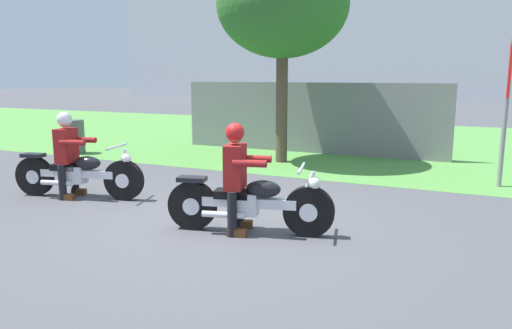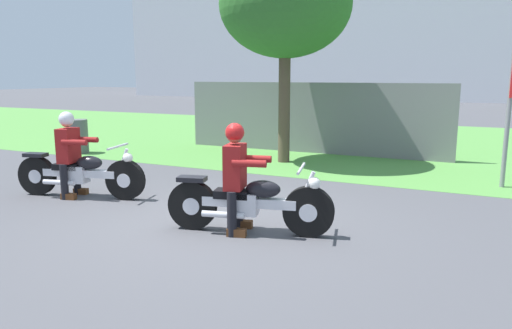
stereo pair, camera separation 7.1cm
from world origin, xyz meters
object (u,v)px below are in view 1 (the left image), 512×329
object	(u,v)px
sign_banner	(508,90)
rider_follow	(67,148)
rider_lead	(237,169)
tree_roadside	(283,5)
trash_can	(75,137)
motorcycle_follow	(79,174)
motorcycle_lead	(250,203)

from	to	relation	value
sign_banner	rider_follow	bearing A→B (deg)	-148.97
sign_banner	rider_lead	bearing A→B (deg)	-125.83
tree_roadside	trash_can	bearing A→B (deg)	-168.09
trash_can	sign_banner	size ratio (longest dim) A/B	0.33
motorcycle_follow	trash_can	world-z (taller)	motorcycle_follow
motorcycle_lead	tree_roadside	size ratio (longest dim) A/B	0.45
motorcycle_lead	tree_roadside	distance (m)	6.05
rider_lead	tree_roadside	size ratio (longest dim) A/B	0.30
rider_lead	trash_can	distance (m)	7.73
rider_lead	motorcycle_follow	world-z (taller)	rider_lead
motorcycle_lead	rider_lead	world-z (taller)	rider_lead
rider_lead	rider_follow	xyz separation A→B (m)	(-3.31, 0.44, 0.00)
rider_lead	sign_banner	size ratio (longest dim) A/B	0.54
motorcycle_follow	tree_roadside	distance (m)	5.74
motorcycle_lead	rider_lead	xyz separation A→B (m)	(-0.16, -0.04, 0.43)
motorcycle_lead	motorcycle_follow	world-z (taller)	motorcycle_follow
motorcycle_lead	trash_can	distance (m)	7.84
rider_lead	rider_follow	world-z (taller)	rider_follow
rider_follow	trash_can	world-z (taller)	rider_follow
motorcycle_follow	rider_follow	size ratio (longest dim) A/B	1.57
motorcycle_follow	trash_can	size ratio (longest dim) A/B	2.54
motorcycle_lead	motorcycle_follow	bearing A→B (deg)	158.52
trash_can	rider_follow	bearing A→B (deg)	-45.64
rider_lead	rider_follow	size ratio (longest dim) A/B	1.00
motorcycle_lead	sign_banner	world-z (taller)	sign_banner
tree_roadside	motorcycle_lead	bearing A→B (deg)	-72.24
rider_follow	sign_banner	bearing A→B (deg)	17.09
rider_lead	trash_can	bearing A→B (deg)	135.88
tree_roadside	trash_can	size ratio (longest dim) A/B	5.39
tree_roadside	sign_banner	bearing A→B (deg)	-8.74
motorcycle_lead	motorcycle_follow	xyz separation A→B (m)	(-3.31, 0.44, 0.00)
motorcycle_follow	sign_banner	size ratio (longest dim) A/B	0.85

